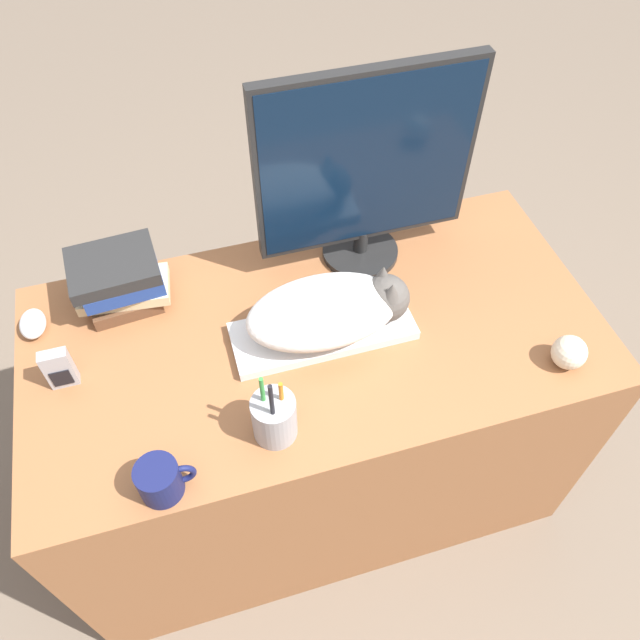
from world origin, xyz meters
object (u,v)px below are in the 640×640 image
at_px(coffee_mug, 161,480).
at_px(book_stack, 120,281).
at_px(pen_cup, 274,417).
at_px(cat, 333,309).
at_px(baseball, 569,352).
at_px(keyboard, 323,331).
at_px(monitor, 366,168).
at_px(computer_mouse, 33,324).
at_px(phone, 59,369).

distance_m(coffee_mug, book_stack, 0.51).
bearing_deg(coffee_mug, pen_cup, 14.52).
xyz_separation_m(cat, baseball, (0.47, -0.23, -0.04)).
xyz_separation_m(keyboard, monitor, (0.17, 0.22, 0.26)).
bearing_deg(keyboard, coffee_mug, -145.45).
height_order(pen_cup, book_stack, pen_cup).
xyz_separation_m(cat, book_stack, (-0.45, 0.23, -0.01)).
distance_m(keyboard, baseball, 0.55).
xyz_separation_m(baseball, book_stack, (-0.92, 0.46, 0.03)).
height_order(cat, baseball, cat).
height_order(baseball, book_stack, book_stack).
height_order(cat, computer_mouse, cat).
bearing_deg(phone, keyboard, -3.05).
bearing_deg(cat, computer_mouse, 162.92).
bearing_deg(pen_cup, monitor, 52.84).
height_order(keyboard, phone, phone).
height_order(coffee_mug, book_stack, book_stack).
relative_size(cat, computer_mouse, 4.29).
bearing_deg(monitor, cat, -122.79).
relative_size(baseball, phone, 0.74).
height_order(cat, monitor, monitor).
xyz_separation_m(pen_cup, baseball, (0.66, -0.01, -0.02)).
distance_m(pen_cup, phone, 0.48).
bearing_deg(coffee_mug, cat, 33.06).
distance_m(coffee_mug, baseball, 0.90).
bearing_deg(phone, monitor, 14.59).
height_order(pen_cup, phone, pen_cup).
distance_m(cat, computer_mouse, 0.69).
distance_m(keyboard, computer_mouse, 0.67).
distance_m(cat, phone, 0.60).
bearing_deg(pen_cup, coffee_mug, -165.48).
xyz_separation_m(pen_cup, phone, (-0.41, 0.25, -0.00)).
bearing_deg(phone, book_stack, 53.50).
bearing_deg(baseball, pen_cup, 178.79).
height_order(keyboard, book_stack, book_stack).
distance_m(keyboard, book_stack, 0.49).
bearing_deg(computer_mouse, pen_cup, -41.53).
bearing_deg(keyboard, phone, 176.95).
bearing_deg(baseball, book_stack, 153.39).
bearing_deg(book_stack, monitor, -0.75).
height_order(cat, phone, cat).
bearing_deg(monitor, keyboard, -126.81).
xyz_separation_m(keyboard, pen_cup, (-0.17, -0.22, 0.04)).
relative_size(monitor, pen_cup, 2.55).
relative_size(coffee_mug, phone, 1.08).
bearing_deg(pen_cup, cat, 48.78).
xyz_separation_m(keyboard, baseball, (0.49, -0.23, 0.03)).
relative_size(computer_mouse, coffee_mug, 0.78).
xyz_separation_m(keyboard, cat, (0.02, -0.00, 0.07)).
distance_m(monitor, book_stack, 0.63).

